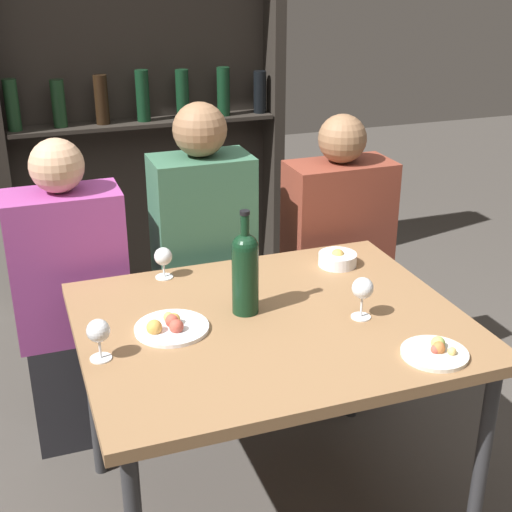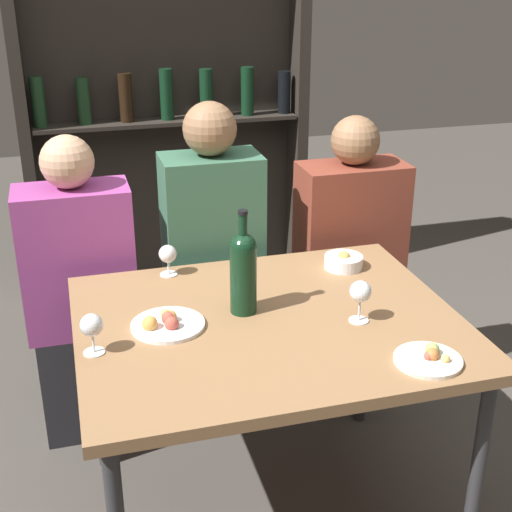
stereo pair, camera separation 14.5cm
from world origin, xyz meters
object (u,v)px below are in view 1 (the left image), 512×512
object	(u,v)px
seated_person_center	(204,276)
seated_person_right	(336,268)
wine_bottle	(245,269)
wine_glass_1	(98,332)
wine_glass_2	(363,290)
food_plate_1	(170,326)
seated_person_left	(73,308)
wine_glass_0	(163,258)
food_plate_0	(436,352)
snack_bowl	(338,259)

from	to	relation	value
seated_person_center	seated_person_right	bearing A→B (deg)	-0.00
wine_bottle	wine_glass_1	size ratio (longest dim) A/B	2.76
seated_person_right	seated_person_center	bearing A→B (deg)	180.00
wine_glass_2	food_plate_1	bearing A→B (deg)	168.23
seated_person_left	wine_glass_0	bearing A→B (deg)	-40.23
wine_glass_1	seated_person_center	world-z (taller)	seated_person_center
wine_glass_2	food_plate_1	world-z (taller)	wine_glass_2
seated_person_center	food_plate_1	bearing A→B (deg)	-113.98
seated_person_right	food_plate_1	bearing A→B (deg)	-143.73
wine_glass_0	wine_bottle	bearing A→B (deg)	-61.36
seated_person_left	seated_person_right	bearing A→B (deg)	0.00
wine_glass_1	seated_person_left	world-z (taller)	seated_person_left
wine_bottle	food_plate_0	xyz separation A→B (m)	(0.41, -0.42, -0.13)
wine_glass_0	wine_glass_2	bearing A→B (deg)	-44.19
wine_glass_2	seated_person_left	distance (m)	1.11
wine_bottle	seated_person_left	xyz separation A→B (m)	(-0.47, 0.58, -0.33)
wine_glass_1	snack_bowl	world-z (taller)	wine_glass_1
wine_glass_1	wine_glass_0	bearing A→B (deg)	58.42
wine_bottle	snack_bowl	bearing A→B (deg)	28.07
seated_person_left	seated_person_right	distance (m)	1.07
food_plate_1	seated_person_left	xyz separation A→B (m)	(-0.23, 0.61, -0.20)
wine_glass_2	wine_bottle	bearing A→B (deg)	154.06
wine_bottle	seated_person_left	size ratio (longest dim) A/B	0.28
food_plate_1	seated_person_left	world-z (taller)	seated_person_left
wine_glass_2	seated_person_left	xyz separation A→B (m)	(-0.79, 0.73, -0.28)
food_plate_1	seated_person_left	size ratio (longest dim) A/B	0.18
wine_glass_0	food_plate_0	distance (m)	0.95
seated_person_left	wine_glass_1	bearing A→B (deg)	-88.80
wine_glass_0	seated_person_right	distance (m)	0.85
wine_bottle	food_plate_0	size ratio (longest dim) A/B	1.78
food_plate_0	snack_bowl	xyz separation A→B (m)	(0.01, 0.64, 0.01)
wine_glass_2	snack_bowl	size ratio (longest dim) A/B	0.98
wine_glass_2	seated_person_center	bearing A→B (deg)	111.43
wine_glass_1	snack_bowl	distance (m)	0.95
food_plate_1	seated_person_center	world-z (taller)	seated_person_center
wine_bottle	food_plate_0	bearing A→B (deg)	-45.65
seated_person_center	snack_bowl	bearing A→B (deg)	-42.22
food_plate_1	seated_person_right	world-z (taller)	seated_person_right
wine_glass_2	snack_bowl	distance (m)	0.40
seated_person_left	snack_bowl	bearing A→B (deg)	-21.61
seated_person_right	wine_glass_1	bearing A→B (deg)	-146.16
wine_glass_2	seated_person_left	world-z (taller)	seated_person_left
seated_person_left	food_plate_1	bearing A→B (deg)	-69.48
wine_glass_0	seated_person_left	distance (m)	0.47
wine_bottle	food_plate_1	world-z (taller)	wine_bottle
wine_glass_1	seated_person_center	bearing A→B (deg)	55.30
food_plate_0	seated_person_center	distance (m)	1.07
food_plate_0	seated_person_center	size ratio (longest dim) A/B	0.14
wine_bottle	seated_person_center	size ratio (longest dim) A/B	0.26
wine_glass_1	seated_person_right	xyz separation A→B (m)	(1.05, 0.71, -0.27)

